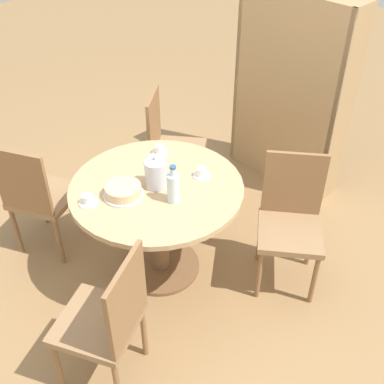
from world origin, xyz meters
TOP-DOWN VIEW (x-y plane):
  - ground_plane at (0.00, 0.00)m, footprint 14.00×14.00m
  - dining_table at (0.00, 0.00)m, footprint 1.13×1.13m
  - chair_a at (0.65, 0.60)m, footprint 0.59×0.59m
  - chair_b at (-0.60, 0.65)m, footprint 0.59×0.59m
  - chair_c at (-0.75, -0.46)m, footprint 0.57×0.57m
  - chair_d at (0.46, -0.76)m, footprint 0.57×0.57m
  - bookshelf at (-0.13, 1.57)m, footprint 1.01×0.28m
  - coffee_pot at (-0.00, 0.00)m, footprint 0.14×0.14m
  - water_bottle at (0.19, -0.02)m, footprint 0.08×0.08m
  - cake_main at (-0.06, -0.21)m, footprint 0.26×0.26m
  - cup_a at (-0.15, -0.42)m, footprint 0.12×0.12m
  - cup_b at (0.13, 0.28)m, footprint 0.12×0.12m
  - cup_c at (-0.27, 0.27)m, footprint 0.12×0.12m
  - cup_d at (-0.20, 0.14)m, footprint 0.12×0.12m

SIDE VIEW (x-z plane):
  - ground_plane at x=0.00m, z-range 0.00..0.00m
  - chair_a at x=0.65m, z-range 0.03..0.97m
  - chair_b at x=-0.60m, z-range 0.03..0.97m
  - chair_c at x=-0.75m, z-range 0.03..0.97m
  - chair_d at x=0.46m, z-range 0.03..0.97m
  - dining_table at x=0.00m, z-range 0.19..0.94m
  - cup_a at x=-0.15m, z-range 0.74..0.80m
  - cup_b at x=0.13m, z-range 0.74..0.80m
  - cup_c at x=-0.27m, z-range 0.74..0.80m
  - cup_d at x=-0.20m, z-range 0.74..0.80m
  - cake_main at x=-0.06m, z-range 0.74..0.82m
  - bookshelf at x=-0.13m, z-range -0.03..1.61m
  - coffee_pot at x=0.00m, z-range 0.73..0.96m
  - water_bottle at x=0.19m, z-range 0.72..0.98m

